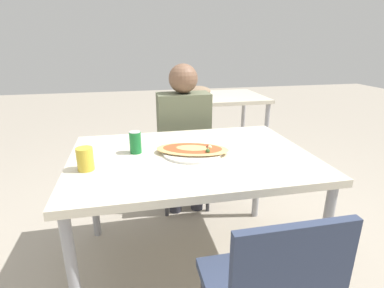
{
  "coord_description": "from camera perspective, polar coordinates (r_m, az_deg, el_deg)",
  "views": [
    {
      "loc": [
        -0.32,
        -1.54,
        1.35
      ],
      "look_at": [
        0.01,
        0.01,
        0.8
      ],
      "focal_mm": 28.0,
      "sensor_mm": 36.0,
      "label": 1
    }
  ],
  "objects": [
    {
      "name": "pizza_main",
      "position": [
        1.7,
        0.12,
        -1.2
      ],
      "size": [
        0.46,
        0.34,
        0.05
      ],
      "color": "white",
      "rests_on": "dining_table"
    },
    {
      "name": "chair_far_seated",
      "position": [
        2.51,
        -1.96,
        -0.33
      ],
      "size": [
        0.4,
        0.4,
        0.87
      ],
      "rotation": [
        0.0,
        0.0,
        3.14
      ],
      "color": "#2D3851",
      "rests_on": "ground_plane"
    },
    {
      "name": "person_seated",
      "position": [
        2.35,
        -1.55,
        3.42
      ],
      "size": [
        0.4,
        0.24,
        1.18
      ],
      "rotation": [
        0.0,
        0.0,
        3.14
      ],
      "color": "#2D2D38",
      "rests_on": "ground_plane"
    },
    {
      "name": "soda_can",
      "position": [
        1.72,
        -10.73,
        0.32
      ],
      "size": [
        0.07,
        0.07,
        0.12
      ],
      "color": "#197233",
      "rests_on": "dining_table"
    },
    {
      "name": "ground_plane",
      "position": [
        2.07,
        -0.12,
        -21.4
      ],
      "size": [
        14.0,
        14.0,
        0.0
      ],
      "primitive_type": "plane",
      "color": "#9E9384"
    },
    {
      "name": "dining_table",
      "position": [
        1.71,
        -0.13,
        -4.03
      ],
      "size": [
        1.33,
        0.94,
        0.74
      ],
      "color": "beige",
      "rests_on": "ground_plane"
    },
    {
      "name": "background_table",
      "position": [
        3.51,
        3.8,
        8.24
      ],
      "size": [
        1.1,
        0.8,
        0.86
      ],
      "color": "beige",
      "rests_on": "ground_plane"
    },
    {
      "name": "drink_glass",
      "position": [
        1.56,
        -19.69,
        -2.7
      ],
      "size": [
        0.08,
        0.08,
        0.11
      ],
      "color": "gold",
      "rests_on": "dining_table"
    }
  ]
}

